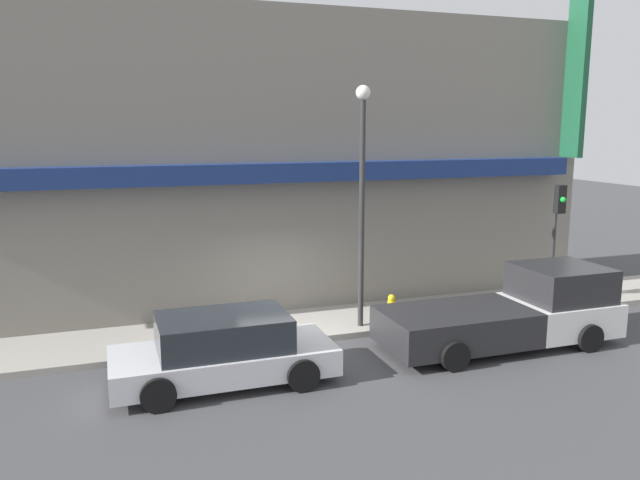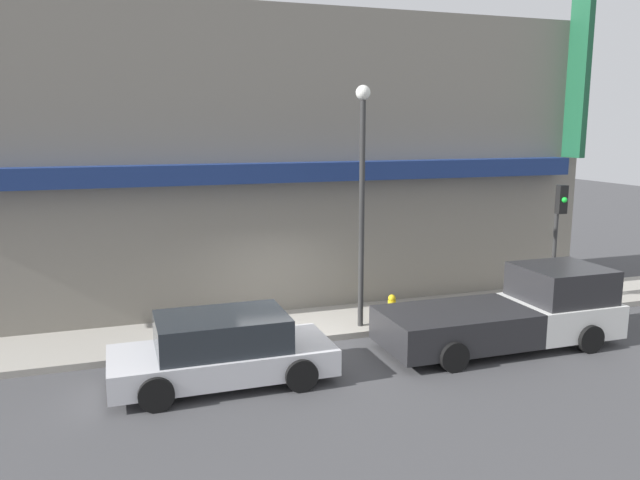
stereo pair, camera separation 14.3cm
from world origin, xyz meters
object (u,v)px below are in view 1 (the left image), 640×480
at_px(pickup_truck, 513,312).
at_px(street_lamp, 362,181).
at_px(traffic_light, 557,222).
at_px(fire_hydrant, 391,305).
at_px(parked_car, 224,350).

relative_size(pickup_truck, street_lamp, 0.96).
distance_m(pickup_truck, traffic_light, 4.22).
height_order(fire_hydrant, traffic_light, traffic_light).
bearing_deg(fire_hydrant, parked_car, -153.08).
distance_m(parked_car, fire_hydrant, 5.59).
distance_m(fire_hydrant, street_lamp, 3.61).
bearing_deg(parked_car, fire_hydrant, 27.43).
height_order(parked_car, street_lamp, street_lamp).
bearing_deg(parked_car, pickup_truck, 0.51).
bearing_deg(pickup_truck, parked_car, -178.41).
relative_size(parked_car, fire_hydrant, 7.41).
bearing_deg(street_lamp, parked_car, -151.94).
relative_size(pickup_truck, traffic_light, 1.70).
xyz_separation_m(parked_car, traffic_light, (10.05, 2.35, 1.81)).
height_order(pickup_truck, street_lamp, street_lamp).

